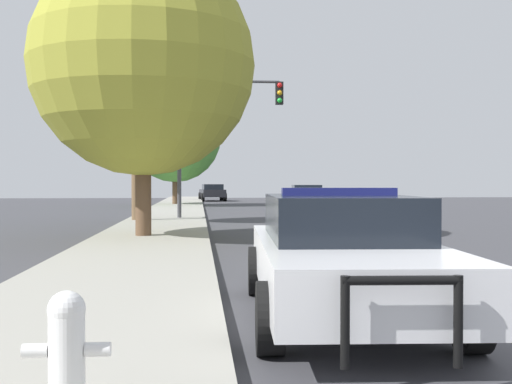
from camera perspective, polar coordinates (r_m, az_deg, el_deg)
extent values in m
cube|color=#99968C|center=(6.81, -15.76, -11.60)|extent=(3.00, 110.00, 0.13)
cube|color=white|center=(7.31, 7.68, -6.40)|extent=(2.11, 4.97, 0.55)
cube|color=black|center=(7.50, 7.38, -2.19)|extent=(1.72, 2.62, 0.49)
cylinder|color=black|center=(6.14, 18.57, -10.47)|extent=(0.28, 0.67, 0.66)
cylinder|color=black|center=(5.77, 1.23, -11.16)|extent=(0.28, 0.67, 0.66)
cylinder|color=black|center=(8.99, 11.76, -6.82)|extent=(0.28, 0.67, 0.66)
cylinder|color=black|center=(8.75, 0.12, -7.02)|extent=(0.28, 0.67, 0.66)
cylinder|color=black|center=(4.97, 17.53, -10.93)|extent=(0.07, 0.07, 0.68)
cylinder|color=black|center=(4.77, 7.92, -11.41)|extent=(0.07, 0.07, 0.68)
cylinder|color=black|center=(4.80, 12.85, -7.67)|extent=(0.88, 0.12, 0.07)
cube|color=navy|center=(7.49, 7.38, 0.03)|extent=(1.33, 0.27, 0.09)
cube|color=navy|center=(7.51, 14.69, -6.01)|extent=(0.20, 3.50, 0.16)
cylinder|color=white|center=(4.35, -16.47, -14.05)|extent=(0.23, 0.23, 0.57)
sphere|color=white|center=(4.28, -16.49, -9.98)|extent=(0.24, 0.24, 0.24)
cylinder|color=white|center=(4.38, -19.02, -13.20)|extent=(0.16, 0.09, 0.09)
cylinder|color=white|center=(4.30, -13.88, -13.42)|extent=(0.16, 0.09, 0.09)
cylinder|color=#424247|center=(25.40, -6.84, 3.97)|extent=(0.16, 0.16, 5.53)
cylinder|color=#424247|center=(25.69, -2.36, 9.81)|extent=(3.96, 0.11, 0.11)
cube|color=black|center=(25.80, 2.09, 8.76)|extent=(0.30, 0.24, 0.90)
sphere|color=red|center=(25.71, 2.12, 9.46)|extent=(0.20, 0.20, 0.20)
sphere|color=orange|center=(25.67, 2.12, 8.80)|extent=(0.20, 0.20, 0.20)
sphere|color=green|center=(25.63, 2.12, 8.14)|extent=(0.20, 0.20, 0.20)
cube|color=navy|center=(35.96, 4.54, -0.53)|extent=(2.07, 4.36, 0.58)
cube|color=black|center=(36.16, 4.51, 0.29)|extent=(1.68, 2.31, 0.44)
cylinder|color=black|center=(34.76, 6.17, -1.06)|extent=(0.29, 0.70, 0.68)
cylinder|color=black|center=(34.58, 3.32, -1.07)|extent=(0.29, 0.70, 0.68)
cylinder|color=black|center=(37.37, 5.67, -0.93)|extent=(0.29, 0.70, 0.68)
cylinder|color=black|center=(37.21, 3.02, -0.93)|extent=(0.29, 0.70, 0.68)
cube|color=black|center=(51.46, -3.90, -0.10)|extent=(2.09, 4.09, 0.59)
cube|color=black|center=(51.26, -3.88, 0.46)|extent=(1.69, 2.18, 0.43)
cylinder|color=black|center=(52.61, -4.98, -0.40)|extent=(0.29, 0.69, 0.67)
cylinder|color=black|center=(52.79, -3.10, -0.39)|extent=(0.29, 0.69, 0.67)
cylinder|color=black|center=(50.17, -4.75, -0.46)|extent=(0.29, 0.69, 0.67)
cylinder|color=black|center=(50.35, -2.77, -0.46)|extent=(0.29, 0.69, 0.67)
cylinder|color=brown|center=(24.10, -10.59, 2.25)|extent=(0.36, 0.36, 3.95)
sphere|color=#387A33|center=(24.36, -10.61, 9.49)|extent=(4.00, 4.00, 4.00)
cylinder|color=brown|center=(17.04, -9.99, 1.01)|extent=(0.41, 0.41, 2.88)
sphere|color=#999933|center=(17.32, -10.02, 11.17)|extent=(5.87, 5.87, 5.87)
cylinder|color=brown|center=(41.18, -7.20, 0.82)|extent=(0.36, 0.36, 2.70)
sphere|color=#4C8E38|center=(41.28, -7.21, 4.93)|extent=(5.85, 5.85, 5.85)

